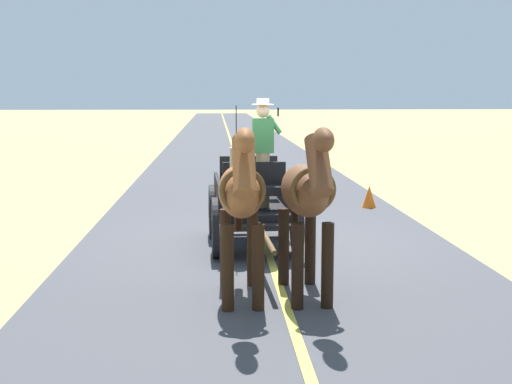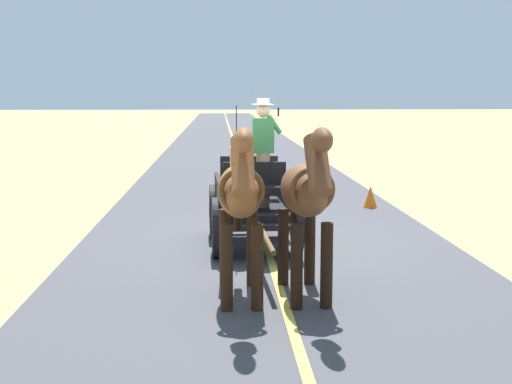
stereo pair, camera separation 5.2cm
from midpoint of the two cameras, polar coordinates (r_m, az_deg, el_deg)
ground_plane at (r=12.16m, az=0.62°, el=-4.23°), size 200.00×200.00×0.00m
road_surface at (r=12.16m, az=0.62°, el=-4.21°), size 6.46×160.00×0.01m
road_centre_stripe at (r=12.16m, az=0.62°, el=-4.18°), size 0.12×160.00×0.00m
horse_drawn_carriage at (r=11.75m, az=-0.41°, el=-0.61°), size 1.49×4.51×2.50m
horse_near_side at (r=8.75m, az=3.95°, el=-0.24°), size 0.65×2.13×2.21m
horse_off_side at (r=8.66m, az=-1.39°, el=-0.32°), size 0.57×2.13×2.21m
traffic_cone at (r=16.13m, az=9.08°, el=-0.38°), size 0.32×0.32×0.50m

